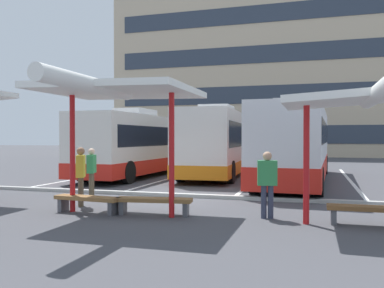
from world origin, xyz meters
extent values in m
plane|color=#47474C|center=(0.00, 0.00, 0.00)|extent=(160.00, 160.00, 0.00)
cube|color=#C6B293|center=(0.00, 37.26, 10.64)|extent=(35.73, 12.19, 21.28)
cube|color=#2D3847|center=(0.00, 31.14, 2.34)|extent=(32.87, 0.08, 1.87)
cube|color=#2D3847|center=(0.00, 31.14, 6.60)|extent=(32.87, 0.08, 1.87)
cube|color=#2D3847|center=(0.00, 31.14, 10.85)|extent=(32.87, 0.08, 1.87)
cube|color=#2D3847|center=(0.00, 31.14, 15.11)|extent=(32.87, 0.08, 1.87)
cube|color=silver|center=(-4.01, 8.27, 1.69)|extent=(2.84, 12.46, 2.82)
cube|color=red|center=(-4.01, 8.27, 0.61)|extent=(2.88, 12.50, 0.67)
cube|color=black|center=(-4.01, 8.27, 2.07)|extent=(2.83, 11.47, 0.95)
cube|color=black|center=(-3.81, 14.43, 2.02)|extent=(2.15, 0.15, 1.69)
cube|color=silver|center=(-4.06, 6.73, 3.28)|extent=(1.53, 2.25, 0.36)
cylinder|color=black|center=(-4.98, 12.90, 0.50)|extent=(0.33, 1.01, 1.00)
cylinder|color=black|center=(-2.75, 12.83, 0.50)|extent=(0.33, 1.01, 1.00)
cylinder|color=black|center=(-5.28, 3.72, 0.50)|extent=(0.33, 1.01, 1.00)
cylinder|color=black|center=(-3.04, 3.65, 0.50)|extent=(0.33, 1.01, 1.00)
cube|color=silver|center=(-0.10, 9.23, 1.77)|extent=(2.95, 11.75, 3.00)
cube|color=orange|center=(-0.10, 9.23, 0.57)|extent=(2.99, 11.79, 0.58)
cube|color=black|center=(-0.10, 9.23, 2.14)|extent=(2.94, 10.82, 1.15)
cube|color=black|center=(-0.34, 15.02, 2.13)|extent=(2.17, 0.17, 1.80)
cube|color=silver|center=(-0.04, 7.78, 3.45)|extent=(1.57, 2.26, 0.36)
cylinder|color=black|center=(-1.41, 13.41, 0.50)|extent=(0.34, 1.01, 1.00)
cylinder|color=black|center=(0.85, 13.50, 0.50)|extent=(0.34, 1.01, 1.00)
cylinder|color=black|center=(-1.06, 4.96, 0.50)|extent=(0.34, 1.01, 1.00)
cylinder|color=black|center=(1.20, 5.06, 0.50)|extent=(0.34, 1.01, 1.00)
cube|color=silver|center=(3.95, 6.66, 1.75)|extent=(3.00, 12.57, 2.95)
cube|color=red|center=(3.95, 6.66, 0.66)|extent=(3.05, 12.61, 0.78)
cube|color=black|center=(3.95, 6.66, 2.22)|extent=(2.99, 11.57, 0.91)
cube|color=black|center=(4.24, 12.85, 2.10)|extent=(2.14, 0.18, 1.77)
cube|color=silver|center=(3.88, 5.10, 3.40)|extent=(1.56, 2.26, 0.36)
cylinder|color=black|center=(3.05, 11.34, 0.50)|extent=(0.35, 1.01, 1.00)
cylinder|color=black|center=(5.28, 11.23, 0.50)|extent=(0.35, 1.01, 1.00)
cylinder|color=black|center=(2.62, 2.08, 0.50)|extent=(0.35, 1.01, 1.00)
cylinder|color=black|center=(4.85, 1.97, 0.50)|extent=(0.35, 1.01, 1.00)
cube|color=white|center=(-6.31, 7.75, 0.00)|extent=(0.16, 14.00, 0.01)
cube|color=white|center=(-2.10, 7.75, 0.00)|extent=(0.16, 14.00, 0.01)
cube|color=white|center=(2.10, 7.75, 0.00)|extent=(0.16, 14.00, 0.01)
cube|color=white|center=(6.31, 7.75, 0.00)|extent=(0.16, 14.00, 0.01)
cylinder|color=red|center=(-1.59, -2.87, 1.57)|extent=(0.14, 0.14, 3.15)
cylinder|color=red|center=(1.25, -2.87, 1.57)|extent=(0.14, 0.14, 3.15)
cube|color=white|center=(-0.17, -2.87, 3.23)|extent=(3.84, 3.23, 0.22)
cylinder|color=white|center=(-0.17, -4.33, 3.20)|extent=(0.36, 3.84, 0.36)
cube|color=brown|center=(-1.07, -2.98, 0.40)|extent=(1.90, 0.59, 0.10)
cube|color=#4C4C51|center=(-1.85, -2.91, 0.17)|extent=(0.15, 0.35, 0.35)
cube|color=#4C4C51|center=(-0.29, -3.05, 0.17)|extent=(0.15, 0.35, 0.35)
cube|color=brown|center=(0.73, -2.76, 0.40)|extent=(2.00, 0.67, 0.10)
cube|color=#4C4C51|center=(-0.09, -2.87, 0.17)|extent=(0.16, 0.35, 0.35)
cube|color=#4C4C51|center=(1.56, -2.65, 0.17)|extent=(0.16, 0.35, 0.35)
cylinder|color=red|center=(4.50, -2.74, 1.41)|extent=(0.14, 0.14, 2.82)
cube|color=white|center=(5.88, -2.74, 2.90)|extent=(3.76, 2.53, 0.38)
cylinder|color=white|center=(5.88, -3.86, 2.87)|extent=(0.36, 3.76, 0.36)
cube|color=brown|center=(5.88, -2.57, 0.40)|extent=(1.84, 0.42, 0.10)
cube|color=#4C4C51|center=(5.11, -2.57, 0.17)|extent=(0.12, 0.34, 0.35)
cube|color=#ADADA8|center=(0.00, 0.54, 0.06)|extent=(44.00, 0.24, 0.12)
cylinder|color=brown|center=(-2.47, -0.42, 0.41)|extent=(0.14, 0.14, 0.81)
cylinder|color=brown|center=(-2.51, -0.26, 0.41)|extent=(0.14, 0.14, 0.81)
cube|color=#338C4C|center=(-2.49, -0.34, 1.12)|extent=(0.34, 0.52, 0.61)
sphere|color=beige|center=(-2.49, -0.34, 1.53)|extent=(0.22, 0.22, 0.22)
cylinder|color=brown|center=(-1.80, -2.15, 0.43)|extent=(0.14, 0.14, 0.85)
cylinder|color=brown|center=(-1.87, -1.99, 0.43)|extent=(0.14, 0.14, 0.85)
cube|color=gold|center=(-1.83, -2.07, 1.17)|extent=(0.41, 0.54, 0.64)
sphere|color=#936B4C|center=(-1.83, -2.07, 1.61)|extent=(0.23, 0.23, 0.23)
cylinder|color=#33384C|center=(3.65, -2.32, 0.41)|extent=(0.14, 0.14, 0.82)
cylinder|color=#33384C|center=(3.48, -2.35, 0.41)|extent=(0.14, 0.14, 0.82)
cube|color=#338C4C|center=(3.56, -2.33, 1.13)|extent=(0.51, 0.30, 0.61)
sphere|color=tan|center=(3.56, -2.33, 1.55)|extent=(0.22, 0.22, 0.22)
camera|label=1|loc=(4.64, -12.55, 2.00)|focal=38.34mm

